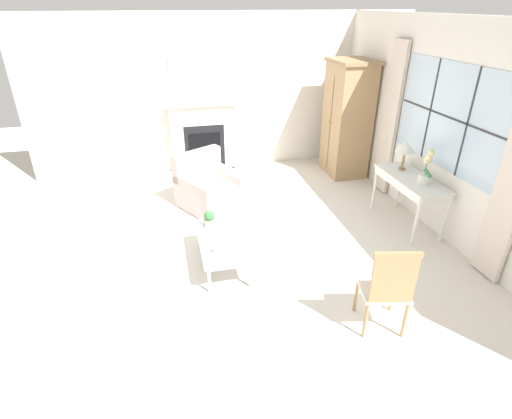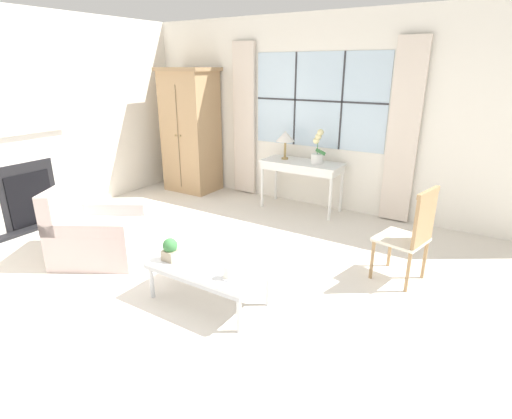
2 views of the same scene
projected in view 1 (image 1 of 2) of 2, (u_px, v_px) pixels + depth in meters
The scene contains 13 objects.
ground_plane at pixel (226, 249), 5.34m from camera, with size 14.00×14.00×0.00m, color silver.
wall_back_windowed at pixel (446, 132), 5.31m from camera, with size 7.20×0.14×2.80m.
wall_left at pixel (228, 94), 7.42m from camera, with size 0.06×7.20×2.80m, color white.
fireplace at pixel (204, 133), 7.52m from camera, with size 0.34×1.31×2.15m.
armoire at pixel (347, 119), 7.25m from camera, with size 0.92×0.70×2.06m.
console_table at pixel (411, 183), 5.64m from camera, with size 1.20×0.52×0.74m.
table_lamp at pixel (406, 148), 5.70m from camera, with size 0.28×0.28×0.43m.
potted_orchid at pixel (426, 171), 5.32m from camera, with size 0.22×0.17×0.50m.
armchair_upholstered at pixel (211, 190), 6.34m from camera, with size 1.20×1.19×0.84m.
side_chair_wooden at pixel (388, 286), 3.76m from camera, with size 0.53×0.53×1.00m.
coffee_table at pixel (222, 242), 4.86m from camera, with size 1.10×0.57×0.38m.
potted_plant_small at pixel (210, 218), 5.07m from camera, with size 0.14×0.14×0.22m.
pillar_candle at pixel (217, 249), 4.53m from camera, with size 0.12×0.12×0.14m.
Camera 1 is at (4.46, -0.64, 2.94)m, focal length 28.00 mm.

